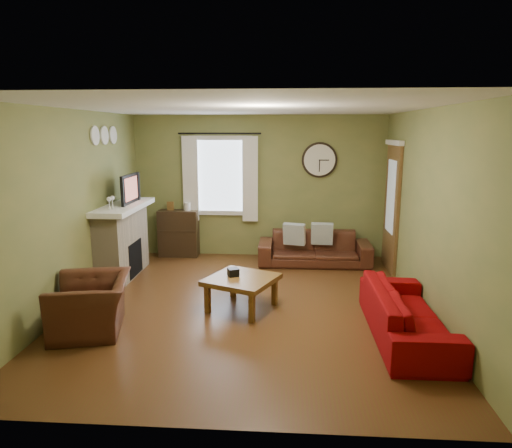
# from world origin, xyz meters

# --- Properties ---
(floor) EXTENTS (4.60, 5.20, 0.00)m
(floor) POSITION_xyz_m (0.00, 0.00, 0.00)
(floor) COLOR #502F15
(floor) RESTS_ON ground
(ceiling) EXTENTS (4.60, 5.20, 0.00)m
(ceiling) POSITION_xyz_m (0.00, 0.00, 2.60)
(ceiling) COLOR white
(ceiling) RESTS_ON ground
(wall_left) EXTENTS (0.00, 5.20, 2.60)m
(wall_left) POSITION_xyz_m (-2.30, 0.00, 1.30)
(wall_left) COLOR olive
(wall_left) RESTS_ON ground
(wall_right) EXTENTS (0.00, 5.20, 2.60)m
(wall_right) POSITION_xyz_m (2.30, 0.00, 1.30)
(wall_right) COLOR olive
(wall_right) RESTS_ON ground
(wall_back) EXTENTS (4.60, 0.00, 2.60)m
(wall_back) POSITION_xyz_m (0.00, 2.60, 1.30)
(wall_back) COLOR olive
(wall_back) RESTS_ON ground
(wall_front) EXTENTS (4.60, 0.00, 2.60)m
(wall_front) POSITION_xyz_m (0.00, -2.60, 1.30)
(wall_front) COLOR olive
(wall_front) RESTS_ON ground
(fireplace) EXTENTS (0.40, 1.40, 1.10)m
(fireplace) POSITION_xyz_m (-2.10, 1.15, 0.55)
(fireplace) COLOR tan
(fireplace) RESTS_ON floor
(firebox) EXTENTS (0.04, 0.60, 0.55)m
(firebox) POSITION_xyz_m (-1.91, 1.15, 0.30)
(firebox) COLOR black
(firebox) RESTS_ON fireplace
(mantel) EXTENTS (0.58, 1.60, 0.08)m
(mantel) POSITION_xyz_m (-2.07, 1.15, 1.14)
(mantel) COLOR white
(mantel) RESTS_ON fireplace
(tv) EXTENTS (0.08, 0.60, 0.35)m
(tv) POSITION_xyz_m (-2.05, 1.30, 1.35)
(tv) COLOR black
(tv) RESTS_ON mantel
(tv_screen) EXTENTS (0.02, 0.62, 0.36)m
(tv_screen) POSITION_xyz_m (-1.97, 1.30, 1.41)
(tv_screen) COLOR #994C3F
(tv_screen) RESTS_ON mantel
(medallion_left) EXTENTS (0.28, 0.28, 0.03)m
(medallion_left) POSITION_xyz_m (-2.28, 0.80, 2.25)
(medallion_left) COLOR white
(medallion_left) RESTS_ON wall_left
(medallion_mid) EXTENTS (0.28, 0.28, 0.03)m
(medallion_mid) POSITION_xyz_m (-2.28, 1.15, 2.25)
(medallion_mid) COLOR white
(medallion_mid) RESTS_ON wall_left
(medallion_right) EXTENTS (0.28, 0.28, 0.03)m
(medallion_right) POSITION_xyz_m (-2.28, 1.50, 2.25)
(medallion_right) COLOR white
(medallion_right) RESTS_ON wall_left
(window_pane) EXTENTS (1.00, 0.02, 1.30)m
(window_pane) POSITION_xyz_m (-0.70, 2.58, 1.50)
(window_pane) COLOR silver
(window_pane) RESTS_ON wall_back
(curtain_rod) EXTENTS (0.03, 0.03, 1.50)m
(curtain_rod) POSITION_xyz_m (-0.70, 2.48, 2.27)
(curtain_rod) COLOR black
(curtain_rod) RESTS_ON wall_back
(curtain_left) EXTENTS (0.28, 0.04, 1.55)m
(curtain_left) POSITION_xyz_m (-1.25, 2.48, 1.45)
(curtain_left) COLOR white
(curtain_left) RESTS_ON wall_back
(curtain_right) EXTENTS (0.28, 0.04, 1.55)m
(curtain_right) POSITION_xyz_m (-0.15, 2.48, 1.45)
(curtain_right) COLOR white
(curtain_right) RESTS_ON wall_back
(wall_clock) EXTENTS (0.64, 0.06, 0.64)m
(wall_clock) POSITION_xyz_m (1.10, 2.55, 1.80)
(wall_clock) COLOR white
(wall_clock) RESTS_ON wall_back
(door) EXTENTS (0.05, 0.90, 2.10)m
(door) POSITION_xyz_m (2.27, 1.85, 1.05)
(door) COLOR brown
(door) RESTS_ON floor
(bookshelf) EXTENTS (0.73, 0.31, 0.87)m
(bookshelf) POSITION_xyz_m (-1.49, 2.42, 0.43)
(bookshelf) COLOR black
(bookshelf) RESTS_ON floor
(book) EXTENTS (0.25, 0.29, 0.02)m
(book) POSITION_xyz_m (-1.44, 2.67, 0.96)
(book) COLOR brown
(book) RESTS_ON bookshelf
(sofa_brown) EXTENTS (1.95, 0.76, 0.57)m
(sofa_brown) POSITION_xyz_m (1.02, 2.06, 0.28)
(sofa_brown) COLOR #422014
(sofa_brown) RESTS_ON floor
(pillow_left) EXTENTS (0.39, 0.21, 0.38)m
(pillow_left) POSITION_xyz_m (0.66, 2.00, 0.55)
(pillow_left) COLOR #A0ADAD
(pillow_left) RESTS_ON sofa_brown
(pillow_right) EXTENTS (0.39, 0.15, 0.38)m
(pillow_right) POSITION_xyz_m (1.15, 2.06, 0.55)
(pillow_right) COLOR #A0ADAD
(pillow_right) RESTS_ON sofa_brown
(sofa_red) EXTENTS (0.76, 1.94, 0.57)m
(sofa_red) POSITION_xyz_m (1.90, -0.79, 0.28)
(sofa_red) COLOR #760305
(sofa_red) RESTS_ON floor
(armchair) EXTENTS (1.06, 1.15, 0.63)m
(armchair) POSITION_xyz_m (-1.75, -0.88, 0.32)
(armchair) COLOR #422014
(armchair) RESTS_ON floor
(coffee_table) EXTENTS (1.07, 1.07, 0.43)m
(coffee_table) POSITION_xyz_m (-0.06, -0.09, 0.22)
(coffee_table) COLOR brown
(coffee_table) RESTS_ON floor
(tissue_box) EXTENTS (0.18, 0.18, 0.10)m
(tissue_box) POSITION_xyz_m (-0.17, -0.04, 0.40)
(tissue_box) COLOR black
(tissue_box) RESTS_ON coffee_table
(wine_glass_a) EXTENTS (0.07, 0.07, 0.20)m
(wine_glass_a) POSITION_xyz_m (-2.05, 0.59, 1.28)
(wine_glass_a) COLOR white
(wine_glass_a) RESTS_ON mantel
(wine_glass_b) EXTENTS (0.07, 0.07, 0.20)m
(wine_glass_b) POSITION_xyz_m (-2.05, 0.72, 1.28)
(wine_glass_b) COLOR white
(wine_glass_b) RESTS_ON mantel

